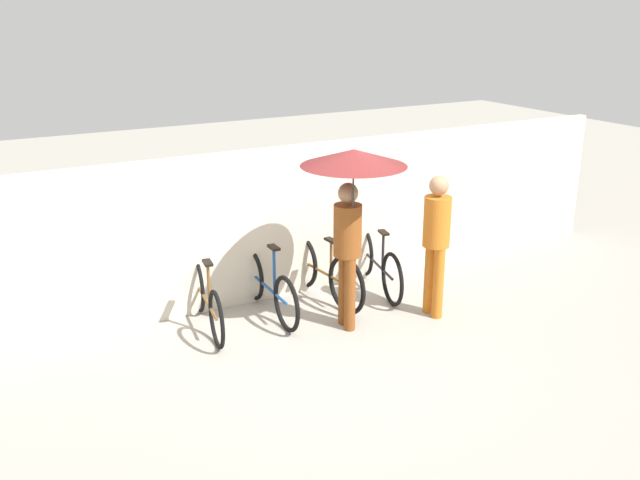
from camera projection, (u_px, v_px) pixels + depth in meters
name	position (u px, v px, depth m)	size (l,w,h in m)	color
ground_plane	(351.00, 348.00, 7.82)	(30.00, 30.00, 0.00)	#9E998E
back_wall	(280.00, 223.00, 8.96)	(10.52, 0.12, 1.94)	beige
parked_bicycle_0	(206.00, 300.00, 8.22)	(0.45, 1.68, 0.99)	black
parked_bicycle_1	(268.00, 286.00, 8.58)	(0.44, 1.70, 1.09)	black
parked_bicycle_2	(323.00, 271.00, 9.00)	(0.44, 1.76, 1.08)	black
parked_bicycle_3	(377.00, 263.00, 9.33)	(0.57, 1.73, 1.04)	black
pedestrian_leading	(352.00, 185.00, 7.71)	(1.16, 1.16, 2.13)	brown
pedestrian_center	(436.00, 235.00, 8.35)	(0.32, 0.32, 1.73)	#C66B1E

